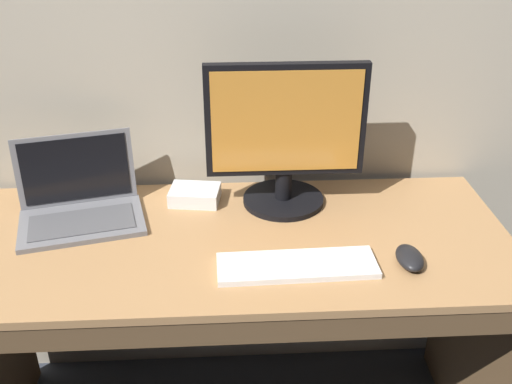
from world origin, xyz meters
TOP-DOWN VIEW (x-y plane):
  - desk at (0.00, -0.01)m, footprint 1.54×0.65m
  - laptop_space_gray at (-0.44, 0.13)m, footprint 0.39×0.33m
  - external_monitor at (0.16, 0.18)m, footprint 0.46×0.24m
  - wired_keyboard at (0.16, -0.16)m, footprint 0.41×0.14m
  - computer_mouse at (0.45, -0.15)m, footprint 0.07×0.12m
  - external_drive_box at (-0.11, 0.21)m, footprint 0.16×0.13m

SIDE VIEW (x-z plane):
  - desk at x=0.00m, z-range 0.16..0.93m
  - wired_keyboard at x=0.16m, z-range 0.77..0.79m
  - computer_mouse at x=0.45m, z-range 0.78..0.81m
  - external_drive_box at x=-0.11m, z-range 0.78..0.82m
  - laptop_space_gray at x=-0.44m, z-range 0.71..0.94m
  - external_monitor at x=0.16m, z-range 0.78..1.21m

